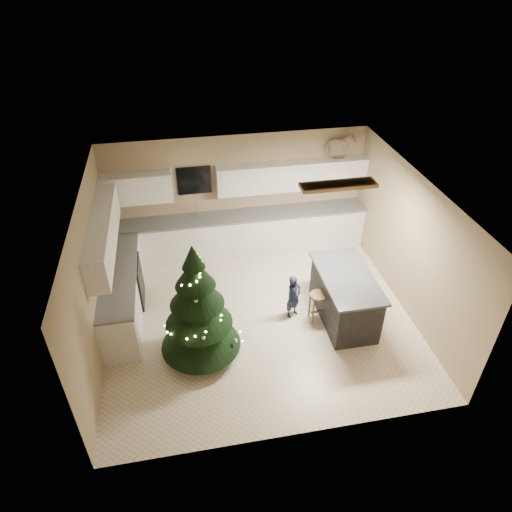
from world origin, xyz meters
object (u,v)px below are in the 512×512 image
object	(u,v)px
rocking_horse	(340,146)
bar_stool	(318,301)
toddler	(293,297)
island	(344,297)
christmas_tree	(198,313)

from	to	relation	value
rocking_horse	bar_stool	bearing A→B (deg)	156.93
toddler	rocking_horse	xyz separation A→B (m)	(1.51, 2.38, 1.83)
island	bar_stool	xyz separation A→B (m)	(-0.49, 0.02, -0.03)
island	rocking_horse	size ratio (longest dim) A/B	2.81
christmas_tree	rocking_horse	distance (m)	4.65
bar_stool	rocking_horse	world-z (taller)	rocking_horse
bar_stool	rocking_horse	xyz separation A→B (m)	(1.11, 2.58, 1.82)
christmas_tree	rocking_horse	xyz separation A→B (m)	(3.27, 3.01, 1.37)
island	rocking_horse	xyz separation A→B (m)	(0.62, 2.60, 1.80)
rocking_horse	christmas_tree	bearing A→B (deg)	132.84
bar_stool	christmas_tree	xyz separation A→B (m)	(-2.16, -0.43, 0.46)
christmas_tree	rocking_horse	bearing A→B (deg)	42.66
island	christmas_tree	xyz separation A→B (m)	(-2.65, -0.41, 0.43)
christmas_tree	toddler	bearing A→B (deg)	19.71
island	rocking_horse	bearing A→B (deg)	76.61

